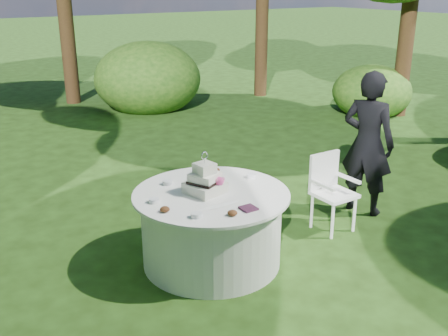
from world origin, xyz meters
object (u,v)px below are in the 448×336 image
Objects in this scene: napkins at (248,208)px; table at (212,228)px; guest at (368,144)px; cake at (205,182)px; chair at (330,186)px.

table is (-0.08, 0.52, -0.39)m from napkins.
cake is at bearing 69.72° from guest.
napkins reaches higher than table.
cake is 1.66m from chair.
table is 0.50m from cake.
napkins is 0.09× the size of table.
guest is at bearing 0.89° from cake.
napkins is at bearing 84.09° from guest.
napkins is 0.16× the size of chair.
napkins is 0.58m from cake.
napkins is 1.59m from chair.
table is at bearing 70.64° from guest.
guest reaches higher than table.
napkins is 0.08× the size of guest.
guest reaches higher than cake.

